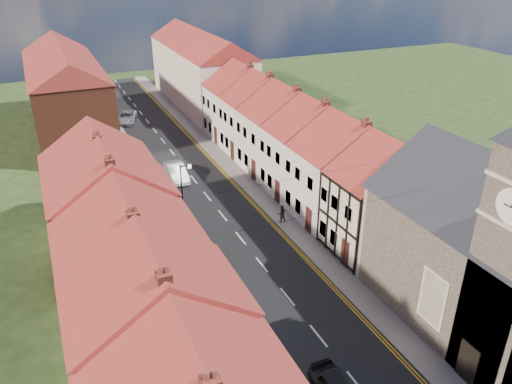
% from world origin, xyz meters
% --- Properties ---
extents(road, '(7.00, 90.00, 0.02)m').
position_xyz_m(road, '(0.00, 30.00, 0.01)').
color(road, black).
rests_on(road, ground).
extents(pavement_left, '(1.80, 90.00, 0.12)m').
position_xyz_m(pavement_left, '(-4.40, 30.00, 0.06)').
color(pavement_left, gray).
rests_on(pavement_left, ground).
extents(pavement_right, '(1.80, 90.00, 0.12)m').
position_xyz_m(pavement_right, '(4.40, 30.00, 0.06)').
color(pavement_right, gray).
rests_on(pavement_right, ground).
extents(church, '(11.25, 14.25, 15.20)m').
position_xyz_m(church, '(9.36, 3.32, 5.88)').
color(church, '#3F332C').
rests_on(church, ground).
extents(cottage_r_tudor, '(8.30, 5.20, 9.00)m').
position_xyz_m(cottage_r_tudor, '(9.27, 12.70, 4.47)').
color(cottage_r_tudor, white).
rests_on(cottage_r_tudor, ground).
extents(cottage_r_white_near, '(8.30, 6.00, 9.00)m').
position_xyz_m(cottage_r_white_near, '(9.30, 18.10, 4.47)').
color(cottage_r_white_near, white).
rests_on(cottage_r_white_near, ground).
extents(cottage_r_cream_mid, '(8.30, 5.20, 9.00)m').
position_xyz_m(cottage_r_cream_mid, '(9.30, 23.50, 4.48)').
color(cottage_r_cream_mid, white).
rests_on(cottage_r_cream_mid, ground).
extents(cottage_r_pink, '(8.30, 6.00, 9.00)m').
position_xyz_m(cottage_r_pink, '(9.30, 28.90, 4.47)').
color(cottage_r_pink, white).
rests_on(cottage_r_pink, ground).
extents(cottage_r_white_far, '(8.30, 5.20, 9.00)m').
position_xyz_m(cottage_r_white_far, '(9.30, 34.30, 4.48)').
color(cottage_r_white_far, white).
rests_on(cottage_r_white_far, ground).
extents(cottage_r_cream_far, '(8.30, 6.00, 9.00)m').
position_xyz_m(cottage_r_cream_far, '(9.30, 39.70, 4.47)').
color(cottage_r_cream_far, white).
rests_on(cottage_r_cream_far, ground).
extents(cottage_l_cream, '(8.30, 6.30, 9.10)m').
position_xyz_m(cottage_l_cream, '(-9.30, 5.55, 4.52)').
color(cottage_l_cream, white).
rests_on(cottage_l_cream, ground).
extents(cottage_l_white, '(8.30, 6.90, 8.80)m').
position_xyz_m(cottage_l_white, '(-9.30, 11.95, 4.37)').
color(cottage_l_white, white).
rests_on(cottage_l_white, ground).
extents(cottage_l_brick_mid, '(8.30, 5.70, 9.10)m').
position_xyz_m(cottage_l_brick_mid, '(-9.30, 18.05, 4.53)').
color(cottage_l_brick_mid, brown).
rests_on(cottage_l_brick_mid, ground).
extents(cottage_l_pink, '(8.30, 6.30, 8.80)m').
position_xyz_m(cottage_l_pink, '(-9.30, 23.85, 4.37)').
color(cottage_l_pink, white).
rests_on(cottage_l_pink, ground).
extents(block_right_far, '(8.30, 24.20, 10.50)m').
position_xyz_m(block_right_far, '(9.30, 55.00, 5.29)').
color(block_right_far, white).
rests_on(block_right_far, ground).
extents(block_left_far, '(8.30, 24.20, 10.50)m').
position_xyz_m(block_left_far, '(-9.30, 50.00, 5.29)').
color(block_left_far, brown).
rests_on(block_left_far, ground).
extents(lamppost, '(0.88, 0.15, 6.00)m').
position_xyz_m(lamppost, '(-3.81, 20.00, 3.54)').
color(lamppost, black).
rests_on(lamppost, pavement_left).
extents(car_mid, '(1.81, 4.74, 1.54)m').
position_xyz_m(car_mid, '(-1.50, 30.89, 0.77)').
color(car_mid, '#A6AAAD').
rests_on(car_mid, ground).
extents(car_distant, '(3.68, 5.39, 1.37)m').
position_xyz_m(car_distant, '(-2.50, 50.69, 0.68)').
color(car_distant, '#9C9DA3').
rests_on(car_distant, ground).
extents(pedestrian_right, '(0.78, 0.63, 1.51)m').
position_xyz_m(pedestrian_right, '(4.01, 18.87, 0.87)').
color(pedestrian_right, black).
rests_on(pedestrian_right, pavement_right).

